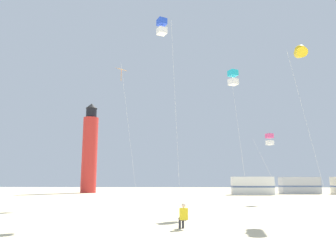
{
  "coord_description": "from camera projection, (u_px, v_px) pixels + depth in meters",
  "views": [
    {
      "loc": [
        0.3,
        -7.55,
        2.16
      ],
      "look_at": [
        -0.87,
        10.68,
        5.36
      ],
      "focal_mm": 33.56,
      "sensor_mm": 36.0,
      "label": 1
    }
  ],
  "objects": [
    {
      "name": "kite_box_cyan",
      "position": [
        233.0,
        78.0,
        23.79
      ],
      "size": [
        1.17,
        1.17,
        10.46
      ],
      "color": "silver",
      "rests_on": "ground"
    },
    {
      "name": "kite_box_rainbow",
      "position": [
        270.0,
        139.0,
        31.51
      ],
      "size": [
        2.45,
        2.22,
        6.85
      ],
      "color": "silver",
      "rests_on": "ground"
    },
    {
      "name": "kite_flyer_standing",
      "position": [
        183.0,
        215.0,
        14.3
      ],
      "size": [
        0.45,
        0.56,
        1.16
      ],
      "rotation": [
        0.0,
        0.0,
        3.48
      ],
      "color": "yellow",
      "rests_on": "ground"
    },
    {
      "name": "kite_diamond_orange",
      "position": [
        122.0,
        76.0,
        31.13
      ],
      "size": [
        2.41,
        2.41,
        13.35
      ],
      "color": "silver",
      "rests_on": "ground"
    },
    {
      "name": "kite_tube_gold",
      "position": [
        300.0,
        52.0,
        21.45
      ],
      "size": [
        1.82,
        2.59,
        11.55
      ],
      "color": "silver",
      "rests_on": "ground"
    },
    {
      "name": "kite_box_blue",
      "position": [
        162.0,
        27.0,
        22.28
      ],
      "size": [
        1.65,
        1.98,
        13.54
      ],
      "color": "silver",
      "rests_on": "ground"
    },
    {
      "name": "lighthouse_distant",
      "position": [
        90.0,
        150.0,
        58.67
      ],
      "size": [
        2.8,
        2.8,
        16.8
      ],
      "color": "red",
      "rests_on": "ground"
    },
    {
      "name": "rv_van_silver",
      "position": [
        299.0,
        185.0,
        52.94
      ],
      "size": [
        6.55,
        2.66,
        2.8
      ],
      "rotation": [
        0.0,
        0.0,
        0.05
      ],
      "color": "#B7BABF",
      "rests_on": "ground"
    },
    {
      "name": "rv_van_white",
      "position": [
        252.0,
        186.0,
        49.49
      ],
      "size": [
        6.46,
        2.38,
        2.8
      ],
      "rotation": [
        0.0,
        0.0,
        0.01
      ],
      "color": "white",
      "rests_on": "ground"
    }
  ]
}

